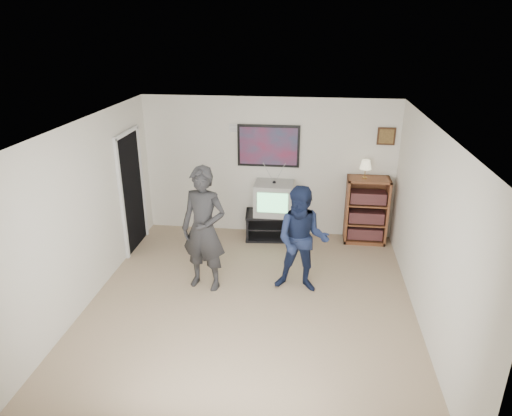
% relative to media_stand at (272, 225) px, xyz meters
% --- Properties ---
extents(room_shell, '(4.51, 5.00, 2.51)m').
position_rel_media_stand_xyz_m(room_shell, '(-0.11, -1.88, 1.01)').
color(room_shell, '#957E5E').
rests_on(room_shell, ground).
extents(media_stand, '(1.01, 0.63, 0.48)m').
position_rel_media_stand_xyz_m(media_stand, '(0.00, 0.00, 0.00)').
color(media_stand, black).
rests_on(media_stand, room_shell).
extents(crt_television, '(0.68, 0.58, 0.57)m').
position_rel_media_stand_xyz_m(crt_television, '(0.02, 0.00, 0.53)').
color(crt_television, '#A7A8A2').
rests_on(crt_television, media_stand).
extents(bookshelf, '(0.72, 0.41, 1.19)m').
position_rel_media_stand_xyz_m(bookshelf, '(1.65, 0.05, 0.35)').
color(bookshelf, brown).
rests_on(bookshelf, room_shell).
extents(table_lamp, '(0.20, 0.20, 0.32)m').
position_rel_media_stand_xyz_m(table_lamp, '(1.57, 0.04, 1.11)').
color(table_lamp, beige).
rests_on(table_lamp, bookshelf).
extents(person_tall, '(0.76, 0.58, 1.85)m').
position_rel_media_stand_xyz_m(person_tall, '(-0.83, -1.79, 0.68)').
color(person_tall, '#252527').
rests_on(person_tall, room_shell).
extents(person_short, '(0.82, 0.67, 1.59)m').
position_rel_media_stand_xyz_m(person_short, '(0.57, -1.70, 0.55)').
color(person_short, '#172140').
rests_on(person_short, room_shell).
extents(controller_left, '(0.06, 0.13, 0.04)m').
position_rel_media_stand_xyz_m(controller_left, '(-0.88, -1.57, 1.03)').
color(controller_left, white).
rests_on(controller_left, person_tall).
extents(controller_right, '(0.09, 0.13, 0.04)m').
position_rel_media_stand_xyz_m(controller_right, '(0.62, -1.45, 0.87)').
color(controller_right, white).
rests_on(controller_right, person_short).
extents(poster, '(1.10, 0.03, 0.75)m').
position_rel_media_stand_xyz_m(poster, '(-0.11, 0.25, 1.41)').
color(poster, black).
rests_on(poster, room_shell).
extents(air_vent, '(0.28, 0.02, 0.14)m').
position_rel_media_stand_xyz_m(air_vent, '(-0.66, 0.25, 1.71)').
color(air_vent, white).
rests_on(air_vent, room_shell).
extents(small_picture, '(0.30, 0.03, 0.30)m').
position_rel_media_stand_xyz_m(small_picture, '(1.89, 0.25, 1.64)').
color(small_picture, '#341E10').
rests_on(small_picture, room_shell).
extents(doorway, '(0.03, 0.85, 2.00)m').
position_rel_media_stand_xyz_m(doorway, '(-2.35, -0.63, 0.76)').
color(doorway, black).
rests_on(doorway, room_shell).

